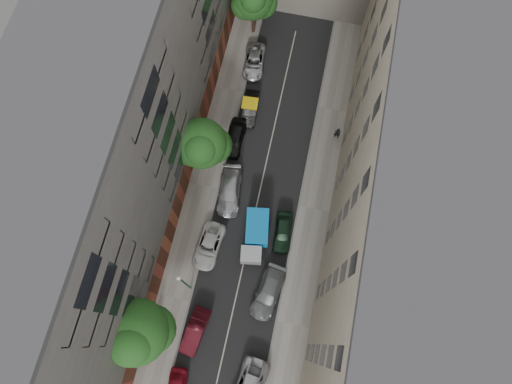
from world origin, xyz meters
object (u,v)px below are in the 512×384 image
(car_left_2, at_px, (209,246))
(car_left_6, at_px, (254,61))
(tarp_truck, at_px, (256,236))
(car_right_2, at_px, (283,232))
(car_right_1, at_px, (268,293))
(tree_mid, at_px, (203,145))
(lamp_post, at_px, (184,282))
(car_left_1, at_px, (195,331))
(tree_near, at_px, (137,334))
(car_left_4, at_px, (235,138))
(car_left_5, at_px, (250,108))
(pedestrian, at_px, (337,133))
(car_left_3, at_px, (230,191))
(tree_far, at_px, (254,1))

(car_left_2, bearing_deg, car_left_6, 95.06)
(tarp_truck, relative_size, car_right_2, 1.30)
(car_left_2, xyz_separation_m, car_right_1, (6.28, -3.00, 0.09))
(car_left_6, bearing_deg, car_right_2, -75.10)
(tree_mid, relative_size, lamp_post, 1.03)
(car_left_1, xyz_separation_m, car_right_1, (5.60, 4.60, 0.04))
(tree_near, bearing_deg, car_left_4, 82.21)
(car_left_1, distance_m, lamp_post, 5.37)
(car_left_5, distance_m, tree_near, 24.41)
(car_left_4, xyz_separation_m, pedestrian, (9.94, 2.57, 0.28))
(car_right_1, xyz_separation_m, pedestrian, (3.55, 16.77, 0.29))
(car_left_2, distance_m, tree_mid, 9.33)
(tarp_truck, height_order, car_left_1, tarp_truck)
(car_right_2, height_order, lamp_post, lamp_post)
(tree_mid, bearing_deg, lamp_post, -83.37)
(car_left_1, distance_m, tree_mid, 16.42)
(tarp_truck, distance_m, car_right_1, 5.25)
(car_left_4, xyz_separation_m, car_left_6, (-0.01, 9.20, -0.11))
(car_right_2, bearing_deg, car_right_1, -96.74)
(tree_mid, bearing_deg, car_left_3, -40.77)
(car_left_1, height_order, car_right_2, car_left_1)
(pedestrian, bearing_deg, tree_far, -41.89)
(tarp_truck, distance_m, car_left_5, 13.52)
(car_left_3, xyz_separation_m, car_right_2, (5.81, -2.85, -0.05))
(car_right_1, bearing_deg, car_left_6, 115.13)
(car_right_2, distance_m, tree_near, 15.81)
(tarp_truck, xyz_separation_m, car_right_2, (2.41, 1.02, -0.59))
(car_left_3, height_order, car_left_5, car_left_3)
(tarp_truck, bearing_deg, lamp_post, -138.68)
(car_left_2, height_order, car_right_1, car_right_1)
(car_right_2, relative_size, lamp_post, 0.57)
(car_left_1, relative_size, car_left_3, 0.82)
(tree_far, distance_m, lamp_post, 28.43)
(car_left_2, distance_m, lamp_post, 5.60)
(car_left_3, height_order, tree_near, tree_near)
(car_left_1, relative_size, car_right_2, 1.04)
(car_left_6, bearing_deg, car_left_5, -87.49)
(car_left_2, xyz_separation_m, tree_near, (-2.82, -8.67, 5.76))
(car_right_2, xyz_separation_m, lamp_post, (-7.21, -6.79, 3.77))
(car_left_4, bearing_deg, car_left_5, 78.79)
(car_left_2, distance_m, car_right_2, 7.05)
(car_left_2, relative_size, pedestrian, 2.65)
(car_left_3, xyz_separation_m, car_left_5, (0.00, 9.20, -0.06))
(tarp_truck, height_order, car_left_4, tarp_truck)
(car_left_5, distance_m, car_left_6, 5.66)
(car_left_2, bearing_deg, lamp_post, -95.35)
(car_left_1, xyz_separation_m, car_right_2, (5.81, 10.35, -0.01))
(car_left_1, bearing_deg, car_left_3, 98.24)
(car_left_6, bearing_deg, car_left_2, -95.29)
(car_left_2, distance_m, car_left_5, 14.82)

